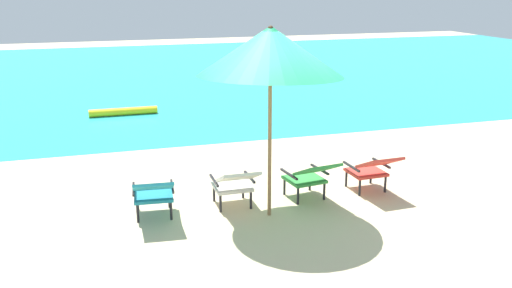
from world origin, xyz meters
name	(u,v)px	position (x,y,z in m)	size (l,w,h in m)	color
ground_plane	(209,135)	(0.00, 4.00, 0.00)	(40.00, 40.00, 0.00)	#CCB78E
ocean_band	(158,74)	(0.00, 12.30, 0.00)	(40.00, 18.00, 0.01)	#28B2B7
swim_buoy	(123,111)	(-1.59, 6.31, 0.10)	(0.18, 0.18, 1.60)	yellow
lounge_chair_far_left	(153,192)	(-1.62, -0.04, 0.40)	(0.61, 0.92, 0.68)	teal
lounge_chair_near_left	(235,182)	(-0.49, 0.00, 0.40)	(0.55, 0.88, 0.68)	silver
lounge_chair_near_right	(310,175)	(0.63, -0.02, 0.40)	(0.65, 0.94, 0.68)	#338E3D
lounge_chair_far_right	(372,168)	(1.64, 0.01, 0.40)	(0.57, 0.90, 0.68)	red
beach_umbrella_center	(270,51)	(-0.09, -0.33, 2.24)	(2.62, 2.63, 2.62)	olive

